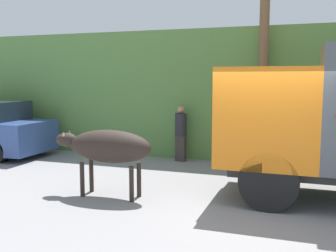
{
  "coord_description": "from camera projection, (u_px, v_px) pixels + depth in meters",
  "views": [
    {
      "loc": [
        0.64,
        -7.37,
        2.38
      ],
      "look_at": [
        -1.94,
        0.15,
        1.42
      ],
      "focal_mm": 42.0,
      "sensor_mm": 36.0,
      "label": 1
    }
  ],
  "objects": [
    {
      "name": "ground_plane",
      "position": [
        263.0,
        205.0,
        7.41
      ],
      "size": [
        60.0,
        60.0,
        0.0
      ],
      "primitive_type": "plane",
      "color": "gray"
    },
    {
      "name": "hillside_embankment",
      "position": [
        283.0,
        93.0,
        13.32
      ],
      "size": [
        32.0,
        5.69,
        3.8
      ],
      "color": "#568442",
      "rests_on": "ground_plane"
    },
    {
      "name": "brown_cow",
      "position": [
        108.0,
        147.0,
        7.87
      ],
      "size": [
        2.13,
        0.66,
        1.36
      ],
      "rotation": [
        0.0,
        0.0,
        -0.15
      ],
      "color": "#2D231E",
      "rests_on": "ground_plane"
    },
    {
      "name": "pedestrian_on_hill",
      "position": [
        181.0,
        131.0,
        11.3
      ],
      "size": [
        0.36,
        0.36,
        1.6
      ],
      "rotation": [
        0.0,
        0.0,
        3.06
      ],
      "color": "#38332D",
      "rests_on": "ground_plane"
    },
    {
      "name": "utility_pole",
      "position": [
        263.0,
        59.0,
        10.4
      ],
      "size": [
        0.9,
        0.26,
        5.6
      ],
      "color": "brown",
      "rests_on": "ground_plane"
    }
  ]
}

